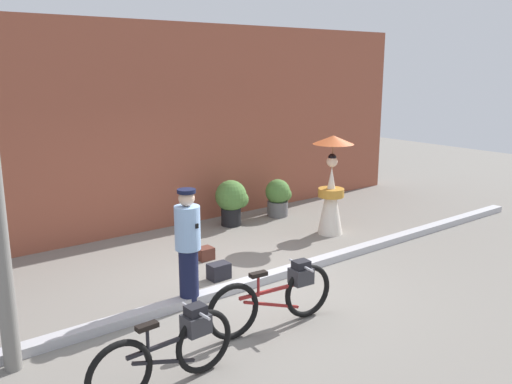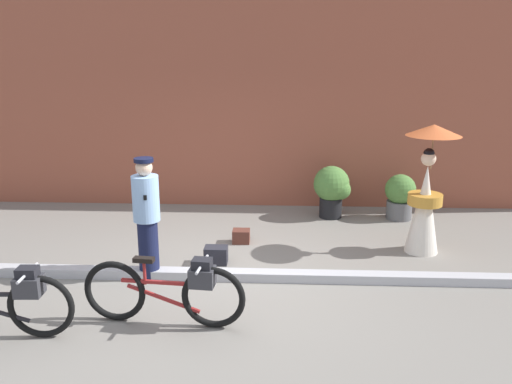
{
  "view_description": "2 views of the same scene",
  "coord_description": "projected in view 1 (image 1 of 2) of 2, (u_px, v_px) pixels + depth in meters",
  "views": [
    {
      "loc": [
        -4.34,
        -5.89,
        3.14
      ],
      "look_at": [
        0.59,
        0.46,
        1.26
      ],
      "focal_mm": 38.05,
      "sensor_mm": 36.0,
      "label": 1
    },
    {
      "loc": [
        0.81,
        -6.29,
        2.89
      ],
      "look_at": [
        0.48,
        0.57,
        1.03
      ],
      "focal_mm": 37.06,
      "sensor_mm": 36.0,
      "label": 2
    }
  ],
  "objects": [
    {
      "name": "backpack_spare",
      "position": [
        205.0,
        253.0,
        8.98
      ],
      "size": [
        0.26,
        0.23,
        0.2
      ],
      "color": "#592D23",
      "rests_on": "ground_plane"
    },
    {
      "name": "bicycle_far_side",
      "position": [
        171.0,
        349.0,
        5.35
      ],
      "size": [
        1.65,
        0.48,
        0.78
      ],
      "color": "black",
      "rests_on": "ground_plane"
    },
    {
      "name": "building_wall",
      "position": [
        129.0,
        129.0,
        10.14
      ],
      "size": [
        14.0,
        0.4,
        3.95
      ],
      "primitive_type": "cube",
      "color": "brown",
      "rests_on": "ground_plane"
    },
    {
      "name": "sidewalk_curb",
      "position": [
        243.0,
        284.0,
        7.82
      ],
      "size": [
        14.0,
        0.2,
        0.12
      ],
      "primitive_type": "cube",
      "color": "#B2B2B7",
      "rests_on": "ground_plane"
    },
    {
      "name": "potted_plant_by_door",
      "position": [
        232.0,
        200.0,
        10.82
      ],
      "size": [
        0.64,
        0.63,
        0.92
      ],
      "color": "black",
      "rests_on": "ground_plane"
    },
    {
      "name": "person_officer",
      "position": [
        188.0,
        245.0,
        7.13
      ],
      "size": [
        0.34,
        0.38,
        1.59
      ],
      "color": "#141938",
      "rests_on": "ground_plane"
    },
    {
      "name": "ground_plane",
      "position": [
        243.0,
        288.0,
        7.83
      ],
      "size": [
        30.0,
        30.0,
        0.0
      ],
      "primitive_type": "plane",
      "color": "gray"
    },
    {
      "name": "potted_plant_small",
      "position": [
        278.0,
        196.0,
        11.53
      ],
      "size": [
        0.54,
        0.53,
        0.8
      ],
      "color": "#59595B",
      "rests_on": "ground_plane"
    },
    {
      "name": "person_with_parasol",
      "position": [
        331.0,
        186.0,
        10.22
      ],
      "size": [
        0.77,
        0.77,
        1.88
      ],
      "color": "silver",
      "rests_on": "ground_plane"
    },
    {
      "name": "bicycle_near_officer",
      "position": [
        277.0,
        295.0,
        6.62
      ],
      "size": [
        1.79,
        0.48,
        0.78
      ],
      "color": "black",
      "rests_on": "ground_plane"
    },
    {
      "name": "backpack_on_pavement",
      "position": [
        219.0,
        271.0,
        8.15
      ],
      "size": [
        0.32,
        0.22,
        0.24
      ],
      "color": "#26262D",
      "rests_on": "ground_plane"
    }
  ]
}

